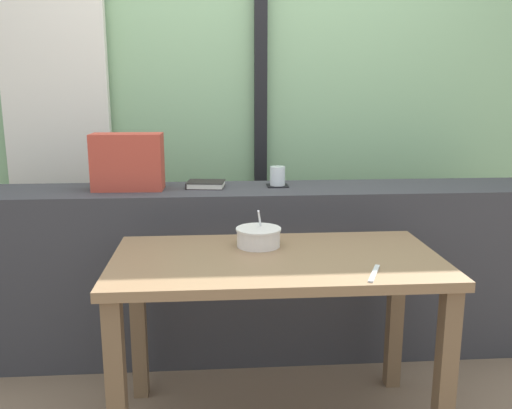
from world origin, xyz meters
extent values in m
cube|color=#8EBC89|center=(0.00, 1.20, 1.40)|extent=(4.80, 0.08, 2.80)
cube|color=silver|center=(-1.02, 1.10, 1.25)|extent=(0.56, 0.06, 2.50)
cube|color=black|center=(0.09, 1.13, 1.30)|extent=(0.07, 0.05, 2.60)
cube|color=#38383D|center=(0.00, 0.55, 0.41)|extent=(2.80, 0.39, 0.82)
cube|color=brown|center=(-0.50, -0.35, 0.33)|extent=(0.06, 0.06, 0.65)
cube|color=brown|center=(0.59, -0.35, 0.33)|extent=(0.06, 0.06, 0.65)
cube|color=brown|center=(-0.50, 0.17, 0.33)|extent=(0.06, 0.06, 0.65)
cube|color=brown|center=(0.59, 0.17, 0.33)|extent=(0.06, 0.06, 0.65)
cube|color=#846647|center=(0.05, -0.09, 0.67)|extent=(1.19, 0.62, 0.03)
cube|color=black|center=(0.13, 0.59, 0.83)|extent=(0.10, 0.10, 0.00)
cylinder|color=white|center=(0.13, 0.59, 0.87)|extent=(0.07, 0.07, 0.09)
cylinder|color=gold|center=(0.13, 0.59, 0.87)|extent=(0.07, 0.07, 0.07)
cube|color=black|center=(-0.22, 0.58, 0.82)|extent=(0.19, 0.16, 0.00)
cube|color=silver|center=(-0.22, 0.58, 0.84)|extent=(0.18, 0.15, 0.02)
cube|color=black|center=(-0.22, 0.58, 0.85)|extent=(0.19, 0.16, 0.00)
cube|color=black|center=(-0.30, 0.59, 0.84)|extent=(0.02, 0.13, 0.03)
cube|color=#B74233|center=(-0.57, 0.55, 0.95)|extent=(0.32, 0.15, 0.26)
cylinder|color=silver|center=(-0.01, 0.04, 0.73)|extent=(0.17, 0.17, 0.07)
cylinder|color=silver|center=(-0.01, 0.04, 0.76)|extent=(0.17, 0.17, 0.01)
cylinder|color=tan|center=(-0.01, 0.04, 0.72)|extent=(0.15, 0.15, 0.05)
cylinder|color=silver|center=(0.00, 0.07, 0.77)|extent=(0.03, 0.12, 0.13)
ellipsoid|color=silver|center=(0.00, 0.09, 0.73)|extent=(0.03, 0.05, 0.01)
cube|color=silver|center=(0.35, -0.30, 0.69)|extent=(0.08, 0.16, 0.01)
camera|label=1|loc=(-0.17, -1.97, 1.30)|focal=38.16mm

